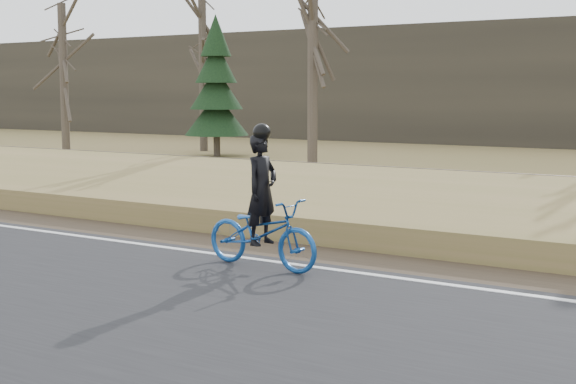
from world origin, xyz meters
The scene contains 12 objects.
ground centered at (0.00, 0.00, 0.00)m, with size 120.00×120.00×0.00m, color olive.
edge_line centered at (0.00, 0.20, 0.07)m, with size 120.00×0.12×0.01m, color silver.
shoulder centered at (0.00, 1.20, 0.02)m, with size 120.00×1.60×0.04m, color #473A2B.
embankment centered at (0.00, 4.20, 0.22)m, with size 120.00×5.00×0.44m, color olive.
ballast centered at (0.00, 8.00, 0.23)m, with size 120.00×3.00×0.45m, color slate.
railroad centered at (0.00, 8.00, 0.53)m, with size 120.00×2.40×0.29m.
treeline_backdrop centered at (0.00, 30.00, 3.00)m, with size 120.00×4.00×6.00m, color #383328.
cyclist centered at (5.09, -0.22, 0.72)m, with size 2.01×0.85×2.11m.
bare_tree_far_left centered at (-15.37, 14.96, 3.20)m, with size 0.36×0.36×6.41m, color brown.
bare_tree_left centered at (-10.50, 18.52, 3.56)m, with size 0.36×0.36×7.11m, color brown.
bare_tree_near_left centered at (-2.45, 14.26, 3.37)m, with size 0.36×0.36×6.74m, color brown.
conifer centered at (-8.17, 16.38, 2.70)m, with size 2.60×2.60×5.71m.
Camera 1 is at (11.47, -9.79, 2.62)m, focal length 50.00 mm.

